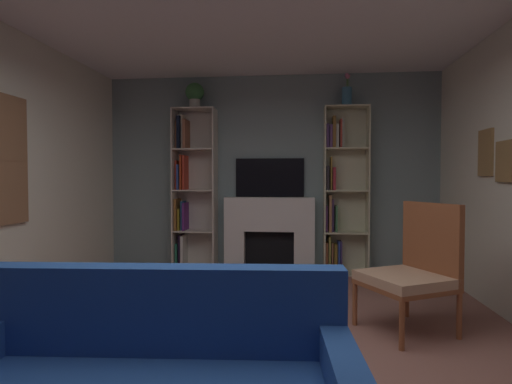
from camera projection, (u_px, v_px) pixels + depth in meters
ground_plane at (236, 376)px, 2.79m from camera, size 7.74×7.74×0.00m
wall_back_accent at (270, 173)px, 5.98m from camera, size 4.79×0.06×2.77m
fireplace at (269, 233)px, 5.86m from camera, size 1.36×0.53×1.05m
tv at (270, 178)px, 5.92m from camera, size 0.96×0.06×0.55m
bookshelf_left at (190, 191)px, 5.95m from camera, size 0.60×0.33×2.30m
bookshelf_right at (340, 193)px, 5.75m from camera, size 0.60×0.29×2.30m
potted_plant at (195, 94)px, 5.87m from camera, size 0.26×0.26×0.36m
vase_with_flowers at (347, 94)px, 5.65m from camera, size 0.14×0.14×0.45m
armchair at (414, 269)px, 3.61m from camera, size 0.87×0.87×1.10m
coffee_table at (189, 336)px, 2.61m from camera, size 0.83×0.42×0.39m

